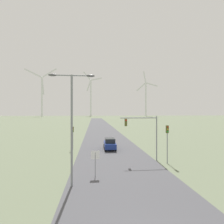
{
  "coord_description": "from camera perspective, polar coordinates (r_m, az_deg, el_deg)",
  "views": [
    {
      "loc": [
        -2.69,
        -6.42,
        6.04
      ],
      "look_at": [
        0.0,
        19.41,
        6.08
      ],
      "focal_mm": 28.0,
      "sensor_mm": 36.0,
      "label": 1
    }
  ],
  "objects": [
    {
      "name": "road_surface",
      "position": [
        54.82,
        -3.12,
        -6.4
      ],
      "size": [
        10.0,
        240.0,
        0.01
      ],
      "color": "#47474C",
      "rests_on": "ground"
    },
    {
      "name": "wind_turbine_left",
      "position": [
        262.63,
        -6.95,
        5.59
      ],
      "size": [
        28.17,
        4.48,
        66.95
      ],
      "color": "silver",
      "rests_on": "ground"
    },
    {
      "name": "wind_turbine_far_left",
      "position": [
        260.59,
        -21.92,
        5.96
      ],
      "size": [
        40.56,
        12.24,
        68.72
      ],
      "color": "silver",
      "rests_on": "ground"
    },
    {
      "name": "traffic_light_mast_overhead",
      "position": [
        22.06,
        10.29,
        -5.33
      ],
      "size": [
        4.66,
        0.34,
        5.59
      ],
      "color": "gray",
      "rests_on": "ground"
    },
    {
      "name": "wind_turbine_center",
      "position": [
        259.79,
        10.98,
        5.14
      ],
      "size": [
        28.23,
        12.49,
        66.24
      ],
      "color": "silver",
      "rests_on": "ground"
    },
    {
      "name": "traffic_light_post_near_left",
      "position": [
        29.08,
        -12.69,
        -6.62
      ],
      "size": [
        0.28,
        0.34,
        3.71
      ],
      "color": "gray",
      "rests_on": "ground"
    },
    {
      "name": "car_approaching",
      "position": [
        28.81,
        -0.73,
        -10.33
      ],
      "size": [
        1.88,
        4.12,
        1.83
      ],
      "color": "navy",
      "rests_on": "ground"
    },
    {
      "name": "streetlamp",
      "position": [
        14.66,
        -13.02,
        -0.8
      ],
      "size": [
        3.76,
        0.32,
        9.16
      ],
      "color": "gray",
      "rests_on": "ground"
    },
    {
      "name": "stop_sign_near",
      "position": [
        17.12,
        -5.49,
        -14.83
      ],
      "size": [
        0.81,
        0.07,
        2.41
      ],
      "color": "gray",
      "rests_on": "ground"
    },
    {
      "name": "traffic_light_post_near_right",
      "position": [
        21.69,
        17.62,
        -7.4
      ],
      "size": [
        0.28,
        0.33,
        4.49
      ],
      "color": "gray",
      "rests_on": "ground"
    }
  ]
}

